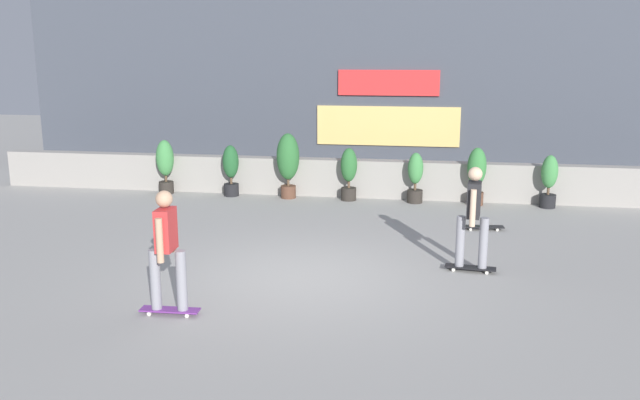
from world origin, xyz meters
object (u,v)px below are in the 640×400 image
potted_plant_1 (231,169)px  potted_plant_4 (415,177)px  potted_plant_0 (165,164)px  potted_plant_6 (549,180)px  potted_plant_2 (288,160)px  potted_plant_5 (477,173)px  skater_by_wall_left (167,247)px  potted_plant_3 (349,172)px  skater_foreground (473,214)px  skateboard_near_camera (483,227)px

potted_plant_1 → potted_plant_4: bearing=0.0°
potted_plant_1 → potted_plant_0: bearing=180.0°
potted_plant_6 → potted_plant_1: bearing=-180.0°
potted_plant_2 → potted_plant_5: bearing=-0.0°
potted_plant_0 → skater_by_wall_left: (3.08, -7.33, 0.19)m
potted_plant_0 → potted_plant_1: 1.68m
potted_plant_3 → potted_plant_5: potted_plant_5 is taller
potted_plant_6 → potted_plant_5: bearing=-180.0°
potted_plant_6 → skater_foreground: bearing=-111.9°
potted_plant_0 → skateboard_near_camera: 7.87m
potted_plant_2 → skater_foreground: skater_foreground is taller
potted_plant_0 → potted_plant_3: 4.55m
potted_plant_1 → skater_by_wall_left: skater_by_wall_left is taller
potted_plant_2 → potted_plant_6: size_ratio=1.31×
skater_by_wall_left → potted_plant_3: bearing=78.6°
potted_plant_1 → potted_plant_3: (2.88, 0.00, 0.00)m
potted_plant_4 → potted_plant_5: size_ratio=0.89×
potted_plant_3 → potted_plant_6: (4.52, 0.00, -0.04)m
potted_plant_4 → skater_foreground: 4.96m
potted_plant_0 → skateboard_near_camera: (7.52, -2.21, -0.69)m
skater_by_wall_left → skateboard_near_camera: bearing=49.0°
potted_plant_0 → skater_by_wall_left: 7.95m
potted_plant_1 → skater_foreground: skater_foreground is taller
potted_plant_0 → potted_plant_5: 7.49m
potted_plant_5 → skater_by_wall_left: size_ratio=0.78×
potted_plant_1 → potted_plant_4: size_ratio=1.06×
potted_plant_2 → skater_foreground: (4.04, -4.84, 0.03)m
potted_plant_2 → potted_plant_3: potted_plant_2 is taller
skater_foreground → skater_by_wall_left: size_ratio=1.00×
potted_plant_1 → skater_by_wall_left: (1.40, -7.33, 0.27)m
potted_plant_4 → skater_by_wall_left: size_ratio=0.69×
potted_plant_1 → potted_plant_4: 4.43m
potted_plant_6 → skater_by_wall_left: bearing=-129.3°
potted_plant_2 → potted_plant_5: (4.39, -0.00, -0.17)m
potted_plant_0 → potted_plant_3: potted_plant_0 is taller
skater_foreground → potted_plant_1: bearing=138.5°
skater_foreground → skateboard_near_camera: skater_foreground is taller
potted_plant_1 → skater_foreground: (5.46, -4.84, 0.27)m
skater_by_wall_left → skateboard_near_camera: skater_by_wall_left is taller
potted_plant_3 → skater_foreground: (2.58, -4.84, 0.27)m
potted_plant_3 → potted_plant_4: bearing=0.0°
potted_plant_4 → skateboard_near_camera: bearing=-57.5°
potted_plant_4 → skater_by_wall_left: skater_by_wall_left is taller
potted_plant_5 → skateboard_near_camera: bearing=-89.2°
potted_plant_1 → potted_plant_6: bearing=0.0°
potted_plant_2 → skater_foreground: bearing=-50.1°
potted_plant_6 → skateboard_near_camera: bearing=-125.2°
potted_plant_5 → skateboard_near_camera: 2.32m
skater_foreground → skater_by_wall_left: (-4.06, -2.49, 0.00)m
potted_plant_6 → skater_foreground: (-1.94, -4.84, 0.31)m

